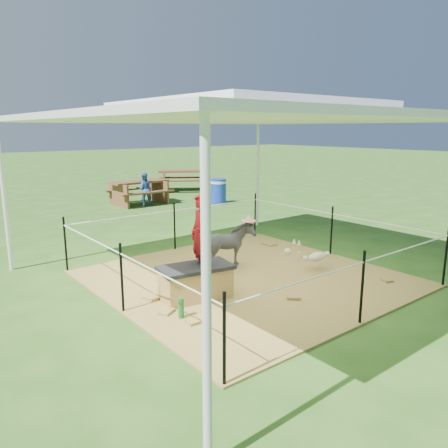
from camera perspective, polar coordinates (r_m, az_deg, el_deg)
ground at (r=7.47m, az=2.88°, el=-7.16°), size 90.00×90.00×0.00m
hay_patch at (r=7.47m, az=2.88°, el=-7.05°), size 4.60×4.60×0.03m
canopy_tent at (r=7.05m, az=3.12°, el=13.94°), size 6.30×6.30×2.90m
rope_fence at (r=7.28m, az=2.93°, el=-2.38°), size 4.54×4.54×1.00m
straw_bale at (r=6.52m, az=-3.70°, el=-7.79°), size 1.08×0.67×0.45m
dark_cloth at (r=6.43m, az=-3.73°, el=-5.69°), size 1.15×0.74×0.06m
woman at (r=6.34m, az=-3.06°, el=-0.57°), size 0.36×0.48×1.21m
green_bottle at (r=5.92m, az=-5.62°, el=-10.86°), size 0.09×0.09×0.28m
pony at (r=7.77m, az=0.43°, el=-2.92°), size 1.03×0.55×0.84m
pink_hat at (r=7.65m, az=0.43°, el=0.54°), size 0.26×0.26×0.12m
foal at (r=7.92m, az=12.05°, el=-3.98°), size 1.01×0.59×0.55m
trash_barrel at (r=14.73m, az=-0.78°, el=4.28°), size 0.71×0.71×0.84m
picnic_table_near at (r=14.93m, az=-11.03°, el=4.06°), size 1.91×1.39×0.79m
picnic_table_far at (r=17.90m, az=-5.25°, el=5.68°), size 2.49×2.29×0.84m
distant_person at (r=14.63m, az=-10.38°, el=4.50°), size 0.62×0.54×1.08m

